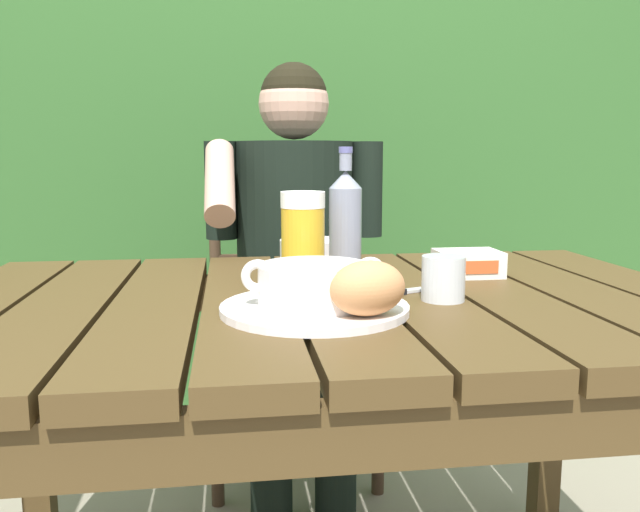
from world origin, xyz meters
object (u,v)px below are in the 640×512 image
(bread_roll, at_px, (368,288))
(table_knife, at_px, (402,292))
(person_eating, at_px, (295,248))
(serving_plate, at_px, (315,308))
(water_glass_small, at_px, (443,278))
(butter_tub, at_px, (468,263))
(soup_bowl, at_px, (315,283))
(diner_bowl, at_px, (312,251))
(beer_glass, at_px, (303,238))
(beer_bottle, at_px, (345,222))
(chair_near_diner, at_px, (290,314))

(bread_roll, distance_m, table_knife, 0.21)
(person_eating, distance_m, serving_plate, 0.79)
(water_glass_small, height_order, butter_tub, water_glass_small)
(soup_bowl, bearing_deg, diner_bowl, 83.23)
(beer_glass, relative_size, butter_tub, 1.39)
(bread_roll, relative_size, beer_bottle, 0.56)
(chair_near_diner, height_order, diner_bowl, chair_near_diner)
(person_eating, xyz_separation_m, beer_glass, (-0.04, -0.57, 0.10))
(water_glass_small, xyz_separation_m, table_knife, (-0.05, 0.06, -0.03))
(beer_bottle, xyz_separation_m, water_glass_small, (0.12, -0.23, -0.07))
(butter_tub, height_order, table_knife, butter_tub)
(water_glass_small, bearing_deg, chair_near_diner, 100.11)
(chair_near_diner, bearing_deg, person_eating, -90.85)
(person_eating, height_order, water_glass_small, person_eating)
(chair_near_diner, height_order, person_eating, person_eating)
(person_eating, relative_size, beer_bottle, 4.80)
(beer_bottle, bearing_deg, chair_near_diner, 93.69)
(beer_bottle, bearing_deg, bread_roll, -95.13)
(soup_bowl, distance_m, table_knife, 0.20)
(bread_roll, bearing_deg, chair_near_diner, 90.69)
(beer_bottle, bearing_deg, water_glass_small, -62.63)
(serving_plate, height_order, butter_tub, butter_tub)
(beer_bottle, xyz_separation_m, table_knife, (0.07, -0.18, -0.10))
(butter_tub, bearing_deg, serving_plate, -143.52)
(person_eating, relative_size, bread_roll, 8.62)
(person_eating, xyz_separation_m, diner_bowl, (0.00, -0.34, 0.04))
(beer_glass, xyz_separation_m, beer_bottle, (0.09, 0.07, 0.02))
(beer_bottle, distance_m, water_glass_small, 0.27)
(person_eating, relative_size, table_knife, 7.87)
(bread_roll, bearing_deg, serving_plate, 130.60)
(beer_bottle, relative_size, table_knife, 1.64)
(bread_roll, relative_size, water_glass_small, 1.91)
(person_eating, distance_m, beer_bottle, 0.52)
(butter_tub, relative_size, diner_bowl, 0.87)
(soup_bowl, distance_m, beer_bottle, 0.31)
(soup_bowl, height_order, bread_roll, bread_roll)
(butter_tub, bearing_deg, chair_near_diner, 111.19)
(person_eating, bearing_deg, butter_tub, -61.79)
(water_glass_small, bearing_deg, table_knife, 133.35)
(butter_tub, bearing_deg, soup_bowl, -143.52)
(soup_bowl, height_order, water_glass_small, soup_bowl)
(bread_roll, height_order, water_glass_small, bread_roll)
(chair_near_diner, bearing_deg, beer_bottle, -86.31)
(butter_tub, distance_m, diner_bowl, 0.34)
(chair_near_diner, relative_size, bread_roll, 6.96)
(chair_near_diner, xyz_separation_m, soup_bowl, (-0.05, -0.98, 0.30))
(person_eating, distance_m, butter_tub, 0.61)
(soup_bowl, distance_m, bread_roll, 0.10)
(person_eating, relative_size, diner_bowl, 8.53)
(chair_near_diner, distance_m, person_eating, 0.31)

